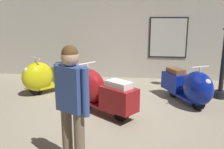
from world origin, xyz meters
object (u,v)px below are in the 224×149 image
at_px(scooter_1, 97,91).
at_px(visitor_0, 72,100).
at_px(scooter_0, 47,76).
at_px(scooter_2, 190,87).

xyz_separation_m(scooter_1, visitor_0, (0.07, -1.97, 0.49)).
relative_size(scooter_1, visitor_0, 0.99).
relative_size(scooter_0, scooter_1, 0.94).
xyz_separation_m(scooter_0, visitor_0, (1.63, -3.10, 0.51)).
bearing_deg(scooter_1, scooter_2, -125.42).
relative_size(scooter_1, scooter_2, 1.02).
bearing_deg(visitor_0, scooter_2, -8.86).
xyz_separation_m(scooter_0, scooter_1, (1.56, -1.13, 0.02)).
bearing_deg(scooter_2, visitor_0, -63.80).
height_order(scooter_0, scooter_2, scooter_0).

